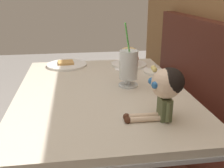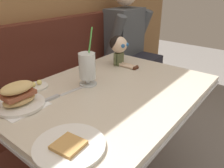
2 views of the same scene
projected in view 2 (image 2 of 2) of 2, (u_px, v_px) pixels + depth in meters
The scene contains 9 objects.
booth_bench at pixel (47, 115), 1.71m from camera, with size 2.60×0.48×1.00m.
diner_table at pixel (111, 121), 1.26m from camera, with size 1.11×0.81×0.74m.
toast_plate at pixel (69, 146), 0.76m from camera, with size 0.25×0.25×0.03m.
milkshake_glass at pixel (87, 67), 1.19m from camera, with size 0.10×0.10×0.31m.
sandwich_plate at pixel (19, 97), 1.00m from camera, with size 0.22×0.22×0.12m.
butter_saucer at pixel (36, 86), 1.20m from camera, with size 0.12×0.12×0.04m.
butter_knife at pixel (57, 96), 1.10m from camera, with size 0.24×0.04×0.01m.
seated_doll at pixel (119, 46), 1.48m from camera, with size 0.11×0.22×0.20m.
diner_patron at pixel (128, 39), 2.21m from camera, with size 0.55×0.48×0.81m.
Camera 2 is at (-0.82, -0.48, 1.26)m, focal length 35.75 mm.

